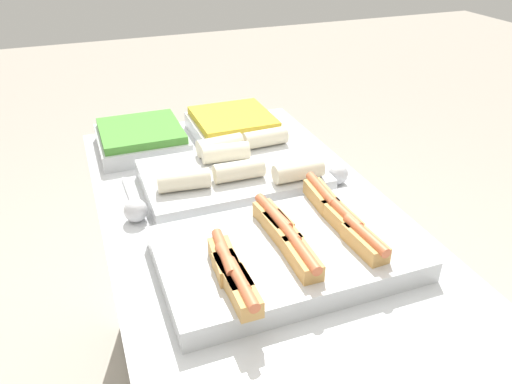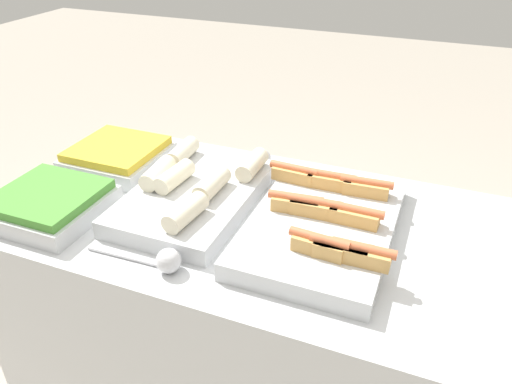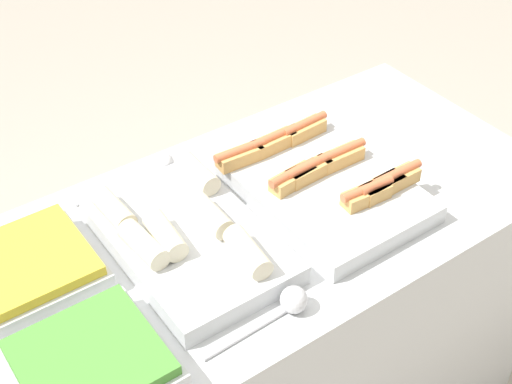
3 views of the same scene
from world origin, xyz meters
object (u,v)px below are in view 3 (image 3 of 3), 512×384
at_px(tray_wraps, 187,236).
at_px(tray_side_back, 29,270).
at_px(serving_spoon_near, 290,303).
at_px(tray_hotdogs, 317,178).
at_px(serving_spoon_far, 159,166).
at_px(tray_side_front, 91,366).

distance_m(tray_wraps, tray_side_back, 0.35).
bearing_deg(serving_spoon_near, tray_side_back, 135.84).
relative_size(tray_hotdogs, tray_wraps, 1.13).
relative_size(serving_spoon_near, serving_spoon_far, 0.93).
relative_size(tray_wraps, tray_side_front, 1.77).
xyz_separation_m(tray_side_front, serving_spoon_near, (0.40, -0.08, -0.01)).
height_order(tray_wraps, tray_side_back, tray_wraps).
xyz_separation_m(tray_side_back, serving_spoon_far, (0.41, 0.17, -0.01)).
distance_m(tray_hotdogs, serving_spoon_far, 0.40).
bearing_deg(tray_wraps, tray_hotdogs, -0.79).
distance_m(tray_hotdogs, tray_wraps, 0.37).
xyz_separation_m(tray_hotdogs, serving_spoon_far, (-0.29, 0.28, -0.01)).
distance_m(tray_side_back, serving_spoon_near, 0.56).
distance_m(tray_hotdogs, serving_spoon_near, 0.41).
xyz_separation_m(tray_wraps, serving_spoon_near, (0.07, -0.28, -0.01)).
distance_m(tray_side_back, serving_spoon_far, 0.44).
height_order(tray_hotdogs, tray_side_back, tray_hotdogs).
xyz_separation_m(tray_side_back, serving_spoon_near, (0.40, -0.39, -0.01)).
xyz_separation_m(tray_wraps, serving_spoon_far, (0.08, 0.27, -0.01)).
relative_size(tray_wraps, serving_spoon_far, 1.78).
bearing_deg(tray_wraps, tray_side_back, 161.96).
relative_size(tray_hotdogs, tray_side_back, 2.00).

